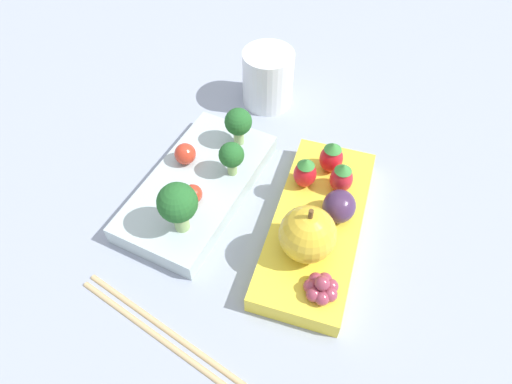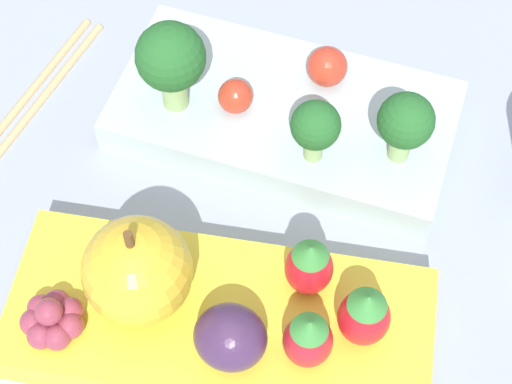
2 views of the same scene
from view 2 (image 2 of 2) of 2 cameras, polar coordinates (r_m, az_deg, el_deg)
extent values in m
plane|color=#939EB2|center=(0.51, 0.21, -2.45)|extent=(4.00, 4.00, 0.00)
cube|color=silver|center=(0.54, 1.87, 5.13)|extent=(0.21, 0.11, 0.02)
cube|color=yellow|center=(0.47, -2.17, -8.81)|extent=(0.24, 0.13, 0.02)
cylinder|color=#93B770|center=(0.53, -5.45, 6.81)|extent=(0.02, 0.02, 0.03)
sphere|color=#236028|center=(0.50, -5.73, 8.97)|extent=(0.04, 0.04, 0.04)
cylinder|color=#93B770|center=(0.51, 9.58, 3.10)|extent=(0.01, 0.01, 0.02)
sphere|color=#236028|center=(0.49, 9.97, 4.71)|extent=(0.03, 0.03, 0.03)
cylinder|color=#93B770|center=(0.50, 3.86, 3.03)|extent=(0.01, 0.01, 0.02)
sphere|color=#236028|center=(0.49, 4.00, 4.47)|extent=(0.03, 0.03, 0.03)
sphere|color=red|center=(0.52, -1.38, 6.41)|extent=(0.02, 0.02, 0.02)
sphere|color=red|center=(0.54, 4.77, 8.33)|extent=(0.03, 0.03, 0.03)
sphere|color=gold|center=(0.44, -7.92, -5.25)|extent=(0.06, 0.06, 0.06)
cylinder|color=brown|center=(0.41, -8.45, -3.22)|extent=(0.00, 0.00, 0.01)
ellipsoid|color=red|center=(0.44, 3.47, -9.87)|extent=(0.03, 0.03, 0.03)
cone|color=#388438|center=(0.42, 3.60, -8.92)|extent=(0.02, 0.02, 0.01)
ellipsoid|color=red|center=(0.45, 3.55, -5.10)|extent=(0.03, 0.03, 0.03)
cone|color=#388438|center=(0.44, 3.68, -3.99)|extent=(0.02, 0.02, 0.01)
ellipsoid|color=red|center=(0.44, 7.20, -8.29)|extent=(0.03, 0.03, 0.03)
cone|color=#388438|center=(0.43, 7.49, -7.23)|extent=(0.02, 0.02, 0.01)
ellipsoid|color=#42284C|center=(0.44, -1.72, -9.66)|extent=(0.04, 0.03, 0.03)
sphere|color=#93384C|center=(0.46, -12.29, -8.70)|extent=(0.01, 0.01, 0.01)
sphere|color=#93384C|center=(0.46, -12.31, -7.73)|extent=(0.01, 0.01, 0.01)
sphere|color=#93384C|center=(0.47, -13.14, -7.21)|extent=(0.01, 0.01, 0.01)
sphere|color=#93384C|center=(0.47, -14.15, -7.51)|extent=(0.01, 0.01, 0.01)
sphere|color=#93384C|center=(0.46, -14.61, -8.41)|extent=(0.01, 0.01, 0.01)
sphere|color=#93384C|center=(0.46, -14.15, -9.25)|extent=(0.01, 0.01, 0.01)
sphere|color=#93384C|center=(0.46, -13.11, -9.38)|extent=(0.01, 0.01, 0.01)
sphere|color=#93384C|center=(0.45, -13.65, -7.78)|extent=(0.01, 0.01, 0.01)
cylinder|color=tan|center=(0.57, -15.98, 3.75)|extent=(0.04, 0.21, 0.01)
camera|label=1|loc=(0.38, -67.76, 26.93)|focal=32.00mm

